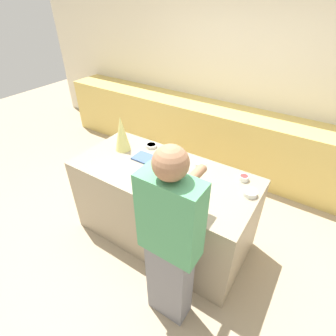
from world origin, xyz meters
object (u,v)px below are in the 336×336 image
(candy_bowl_near_tray_left, at_px, (244,178))
(cookbook, at_px, (144,158))
(candy_bowl_center_rear, at_px, (250,193))
(candy_bowl_near_tray_right, at_px, (200,164))
(decorative_tree, at_px, (122,133))
(person, at_px, (170,244))
(baking_tray, at_px, (170,178))
(gingerbread_house, at_px, (170,168))
(candy_bowl_front_corner, at_px, (151,146))

(candy_bowl_near_tray_left, relative_size, cookbook, 0.42)
(candy_bowl_center_rear, distance_m, candy_bowl_near_tray_right, 0.58)
(decorative_tree, bearing_deg, person, -34.77)
(baking_tray, relative_size, gingerbread_house, 1.36)
(decorative_tree, bearing_deg, candy_bowl_near_tray_right, 10.87)
(gingerbread_house, xyz_separation_m, candy_bowl_front_corner, (-0.49, 0.38, -0.10))
(candy_bowl_near_tray_right, relative_size, cookbook, 0.49)
(baking_tray, height_order, person, person)
(baking_tray, xyz_separation_m, person, (0.40, -0.61, -0.04))
(gingerbread_house, relative_size, candy_bowl_front_corner, 2.49)
(gingerbread_house, relative_size, candy_bowl_near_tray_left, 3.34)
(candy_bowl_front_corner, bearing_deg, gingerbread_house, -37.45)
(candy_bowl_near_tray_right, xyz_separation_m, cookbook, (-0.56, -0.19, -0.02))
(candy_bowl_center_rear, height_order, cookbook, candy_bowl_center_rear)
(candy_bowl_front_corner, height_order, candy_bowl_near_tray_right, candy_bowl_near_tray_right)
(cookbook, height_order, person, person)
(candy_bowl_front_corner, xyz_separation_m, cookbook, (0.08, -0.23, -0.01))
(candy_bowl_center_rear, xyz_separation_m, candy_bowl_front_corner, (-1.20, 0.20, -0.00))
(candy_bowl_center_rear, relative_size, candy_bowl_near_tray_right, 1.15)
(baking_tray, distance_m, cookbook, 0.44)
(candy_bowl_front_corner, distance_m, cookbook, 0.25)
(candy_bowl_center_rear, bearing_deg, person, -111.35)
(baking_tray, relative_size, candy_bowl_center_rear, 3.42)
(cookbook, bearing_deg, person, -42.71)
(baking_tray, height_order, candy_bowl_front_corner, candy_bowl_front_corner)
(person, bearing_deg, baking_tray, 123.26)
(candy_bowl_center_rear, relative_size, candy_bowl_near_tray_left, 1.33)
(baking_tray, height_order, candy_bowl_near_tray_left, candy_bowl_near_tray_left)
(person, bearing_deg, gingerbread_house, 123.22)
(candy_bowl_near_tray_left, distance_m, candy_bowl_near_tray_right, 0.44)
(candy_bowl_front_corner, xyz_separation_m, candy_bowl_near_tray_right, (0.64, -0.04, 0.01))
(candy_bowl_front_corner, bearing_deg, candy_bowl_near_tray_right, -3.61)
(decorative_tree, relative_size, candy_bowl_near_tray_left, 4.29)
(gingerbread_house, xyz_separation_m, candy_bowl_near_tray_left, (0.59, 0.36, -0.09))
(gingerbread_house, distance_m, candy_bowl_near_tray_left, 0.69)
(baking_tray, bearing_deg, decorative_tree, 166.81)
(cookbook, bearing_deg, candy_bowl_center_rear, 1.97)
(decorative_tree, bearing_deg, cookbook, -4.94)
(candy_bowl_center_rear, bearing_deg, candy_bowl_near_tray_right, 164.61)
(decorative_tree, bearing_deg, baking_tray, -13.19)
(gingerbread_house, height_order, candy_bowl_near_tray_left, gingerbread_house)
(baking_tray, distance_m, person, 0.73)
(candy_bowl_near_tray_left, xyz_separation_m, person, (-0.19, -0.97, -0.06))
(gingerbread_house, xyz_separation_m, cookbook, (-0.42, 0.14, -0.11))
(decorative_tree, relative_size, candy_bowl_center_rear, 3.23)
(decorative_tree, distance_m, candy_bowl_near_tray_right, 0.90)
(candy_bowl_front_corner, bearing_deg, baking_tray, -37.49)
(candy_bowl_near_tray_left, xyz_separation_m, candy_bowl_front_corner, (-1.08, 0.02, -0.01))
(decorative_tree, bearing_deg, candy_bowl_front_corner, 41.82)
(baking_tray, height_order, decorative_tree, decorative_tree)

